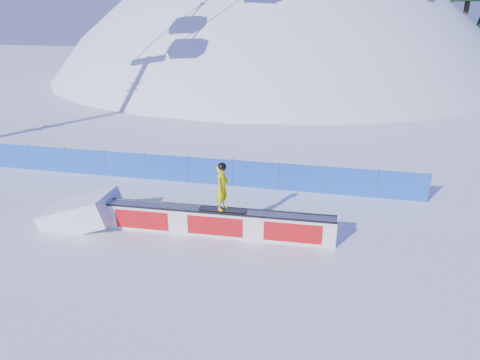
# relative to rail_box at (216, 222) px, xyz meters

# --- Properties ---
(ground) EXTENTS (160.00, 160.00, 0.00)m
(ground) POSITION_rel_rail_box_xyz_m (-3.49, -0.10, -0.47)
(ground) COLOR white
(ground) RESTS_ON ground
(snow_hill) EXTENTS (64.00, 64.00, 64.00)m
(snow_hill) POSITION_rel_rail_box_xyz_m (-3.49, 41.90, -18.47)
(snow_hill) COLOR white
(snow_hill) RESTS_ON ground
(safety_fence) EXTENTS (22.05, 0.05, 1.30)m
(safety_fence) POSITION_rel_rail_box_xyz_m (-3.49, 4.40, 0.13)
(safety_fence) COLOR blue
(safety_fence) RESTS_ON ground
(rail_box) EXTENTS (7.94, 0.82, 0.95)m
(rail_box) POSITION_rel_rail_box_xyz_m (0.00, 0.00, 0.00)
(rail_box) COLOR white
(rail_box) RESTS_ON ground
(snow_ramp) EXTENTS (2.74, 1.76, 1.67)m
(snow_ramp) POSITION_rel_rail_box_xyz_m (-4.95, -0.17, -0.47)
(snow_ramp) COLOR white
(snow_ramp) RESTS_ON ground
(snowboarder) EXTENTS (1.60, 0.63, 1.66)m
(snowboarder) POSITION_rel_rail_box_xyz_m (0.22, 0.01, 1.30)
(snowboarder) COLOR black
(snowboarder) RESTS_ON rail_box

